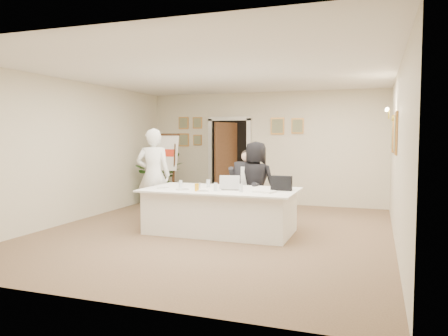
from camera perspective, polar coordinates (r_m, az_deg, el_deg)
name	(u,v)px	position (r m, az deg, el deg)	size (l,w,h in m)	color
floor	(215,231)	(7.88, -1.14, -8.29)	(7.00, 7.00, 0.00)	brown
ceiling	(215,73)	(7.77, -1.17, 12.30)	(6.00, 7.00, 0.02)	white
wall_back	(264,148)	(11.05, 5.21, 2.60)	(6.00, 0.10, 2.80)	#F0E9CB
wall_front	(94,166)	(4.59, -16.61, 0.22)	(6.00, 0.10, 2.80)	#F0E9CB
wall_left	(74,151)	(9.19, -18.97, 2.07)	(0.10, 7.00, 2.80)	#F0E9CB
wall_right	(398,156)	(7.22, 21.75, 1.48)	(0.10, 7.00, 2.80)	#F0E9CB
doorway	(228,162)	(11.14, 0.57, 0.80)	(1.14, 0.86, 2.20)	black
pictures_back_wall	(233,130)	(11.24, 1.22, 4.94)	(3.40, 0.06, 0.80)	#BC8340
pictures_right_wall	(394,133)	(8.41, 21.27, 4.22)	(0.06, 2.20, 0.80)	#BC8340
wall_sconce	(390,114)	(8.42, 20.86, 6.62)	(0.20, 0.30, 0.24)	gold
conference_table	(221,210)	(7.74, -0.46, -5.55)	(2.67, 1.43, 0.78)	white
seated_man	(246,186)	(8.54, 2.94, -2.37)	(0.62, 0.67, 1.46)	black
flip_chart	(168,173)	(10.64, -7.27, -0.72)	(0.61, 0.39, 1.72)	#301D0F
standing_man	(153,175)	(8.81, -9.21, -0.92)	(0.68, 0.44, 1.85)	white
standing_woman	(256,183)	(8.45, 4.17, -1.94)	(0.78, 0.51, 1.61)	black
potted_palm	(160,178)	(11.02, -8.34, -1.31)	(1.18, 1.02, 1.31)	#316120
laptop	(232,181)	(7.60, 1.04, -1.77)	(0.35, 0.36, 0.28)	#B7BABC
laptop_bag	(281,183)	(7.52, 7.51, -1.97)	(0.36, 0.10, 0.25)	black
paper_stack	(264,191)	(7.23, 5.30, -3.07)	(0.33, 0.23, 0.03)	white
plate_left	(163,188)	(7.85, -7.98, -2.58)	(0.22, 0.22, 0.01)	white
plate_mid	(182,190)	(7.57, -5.46, -2.82)	(0.23, 0.23, 0.01)	white
plate_near	(203,191)	(7.35, -2.78, -3.01)	(0.20, 0.20, 0.01)	white
glass_a	(181,184)	(7.85, -5.69, -2.11)	(0.06, 0.06, 0.14)	silver
glass_b	(216,187)	(7.39, -1.11, -2.48)	(0.07, 0.07, 0.14)	silver
glass_c	(241,188)	(7.24, 2.25, -2.62)	(0.06, 0.06, 0.14)	silver
glass_d	(208,183)	(7.94, -2.07, -2.02)	(0.07, 0.07, 0.14)	silver
oj_glass	(197,187)	(7.38, -3.58, -2.54)	(0.07, 0.07, 0.13)	orange
steel_jug	(198,186)	(7.73, -3.43, -2.30)	(0.09, 0.09, 0.11)	silver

